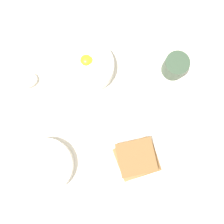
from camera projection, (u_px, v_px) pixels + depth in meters
name	position (u px, v px, depth m)	size (l,w,h in m)	color
ground_plane	(118.00, 127.00, 0.91)	(3.00, 3.00, 0.00)	silver
egg_bowl	(88.00, 66.00, 0.91)	(0.15, 0.16, 0.08)	white
toast_plate	(136.00, 158.00, 0.90)	(0.20, 0.20, 0.01)	white
toast_sandwich	(137.00, 158.00, 0.87)	(0.12, 0.13, 0.04)	brown
soup_spoon	(23.00, 81.00, 0.92)	(0.05, 0.15, 0.03)	white
congee_bowl	(46.00, 165.00, 0.87)	(0.15, 0.15, 0.05)	white
drinking_cup	(175.00, 66.00, 0.89)	(0.07, 0.07, 0.08)	#334733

